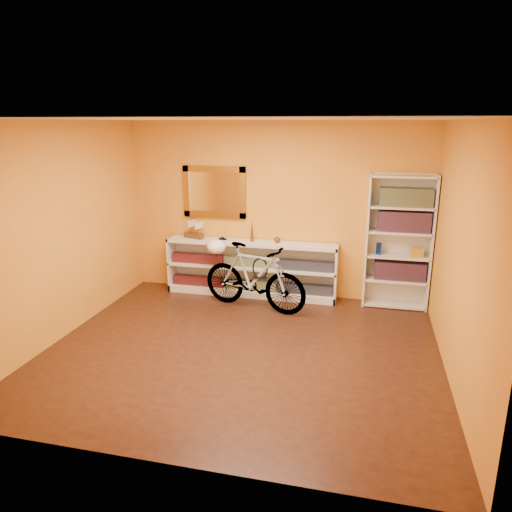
% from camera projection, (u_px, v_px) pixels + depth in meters
% --- Properties ---
extents(floor, '(4.50, 4.00, 0.01)m').
position_uv_depth(floor, '(242.00, 350.00, 5.55)').
color(floor, black).
rests_on(floor, ground).
extents(ceiling, '(4.50, 4.00, 0.01)m').
position_uv_depth(ceiling, '(240.00, 119.00, 4.84)').
color(ceiling, silver).
rests_on(ceiling, ground).
extents(back_wall, '(4.50, 0.01, 2.60)m').
position_uv_depth(back_wall, '(276.00, 210.00, 7.07)').
color(back_wall, orange).
rests_on(back_wall, ground).
extents(left_wall, '(0.01, 4.00, 2.60)m').
position_uv_depth(left_wall, '(61.00, 232.00, 5.69)').
color(left_wall, orange).
rests_on(left_wall, ground).
extents(right_wall, '(0.01, 4.00, 2.60)m').
position_uv_depth(right_wall, '(461.00, 255.00, 4.69)').
color(right_wall, orange).
rests_on(right_wall, ground).
extents(gilt_mirror, '(0.98, 0.06, 0.78)m').
position_uv_depth(gilt_mirror, '(214.00, 192.00, 7.18)').
color(gilt_mirror, '#90661A').
rests_on(gilt_mirror, back_wall).
extents(wall_socket, '(0.09, 0.02, 0.09)m').
position_uv_depth(wall_socket, '(334.00, 282.00, 7.14)').
color(wall_socket, silver).
rests_on(wall_socket, back_wall).
extents(console_unit, '(2.60, 0.35, 0.85)m').
position_uv_depth(console_unit, '(251.00, 268.00, 7.21)').
color(console_unit, silver).
rests_on(console_unit, floor).
extents(cd_row_lower, '(2.50, 0.13, 0.14)m').
position_uv_depth(cd_row_lower, '(251.00, 285.00, 7.26)').
color(cd_row_lower, black).
rests_on(cd_row_lower, console_unit).
extents(cd_row_upper, '(2.50, 0.13, 0.14)m').
position_uv_depth(cd_row_upper, '(251.00, 262.00, 7.16)').
color(cd_row_upper, navy).
rests_on(cd_row_upper, console_unit).
extents(model_ship, '(0.34, 0.21, 0.38)m').
position_uv_depth(model_ship, '(194.00, 226.00, 7.24)').
color(model_ship, '#432A12').
rests_on(model_ship, console_unit).
extents(toy_car, '(0.00, 0.00, 0.00)m').
position_uv_depth(toy_car, '(223.00, 240.00, 7.19)').
color(toy_car, black).
rests_on(toy_car, console_unit).
extents(bronze_ornament, '(0.06, 0.06, 0.34)m').
position_uv_depth(bronze_ornament, '(252.00, 230.00, 7.04)').
color(bronze_ornament, brown).
rests_on(bronze_ornament, console_unit).
extents(decorative_orb, '(0.09, 0.09, 0.09)m').
position_uv_depth(decorative_orb, '(277.00, 240.00, 6.99)').
color(decorative_orb, brown).
rests_on(decorative_orb, console_unit).
extents(bookcase, '(0.90, 0.30, 1.90)m').
position_uv_depth(bookcase, '(398.00, 242.00, 6.62)').
color(bookcase, silver).
rests_on(bookcase, floor).
extents(book_row_a, '(0.70, 0.22, 0.26)m').
position_uv_depth(book_row_a, '(400.00, 270.00, 6.72)').
color(book_row_a, maroon).
rests_on(book_row_a, bookcase).
extents(book_row_b, '(0.70, 0.22, 0.28)m').
position_uv_depth(book_row_b, '(404.00, 221.00, 6.52)').
color(book_row_b, maroon).
rests_on(book_row_b, bookcase).
extents(book_row_c, '(0.70, 0.22, 0.25)m').
position_uv_depth(book_row_c, '(406.00, 197.00, 6.43)').
color(book_row_c, '#194A5A').
rests_on(book_row_c, bookcase).
extents(travel_mug, '(0.08, 0.08, 0.17)m').
position_uv_depth(travel_mug, '(379.00, 249.00, 6.68)').
color(travel_mug, '#16339A').
rests_on(travel_mug, bookcase).
extents(red_tin, '(0.18, 0.18, 0.20)m').
position_uv_depth(red_tin, '(387.00, 198.00, 6.52)').
color(red_tin, maroon).
rests_on(red_tin, bookcase).
extents(yellow_bag, '(0.18, 0.13, 0.13)m').
position_uv_depth(yellow_bag, '(417.00, 252.00, 6.56)').
color(yellow_bag, gold).
rests_on(yellow_bag, bookcase).
extents(bicycle, '(0.81, 1.67, 0.95)m').
position_uv_depth(bicycle, '(254.00, 277.00, 6.65)').
color(bicycle, silver).
rests_on(bicycle, floor).
extents(helmet, '(0.28, 0.26, 0.21)m').
position_uv_depth(helmet, '(216.00, 247.00, 6.83)').
color(helmet, white).
rests_on(helmet, bicycle).
extents(u_lock, '(0.22, 0.02, 0.22)m').
position_uv_depth(u_lock, '(260.00, 268.00, 6.56)').
color(u_lock, black).
rests_on(u_lock, bicycle).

